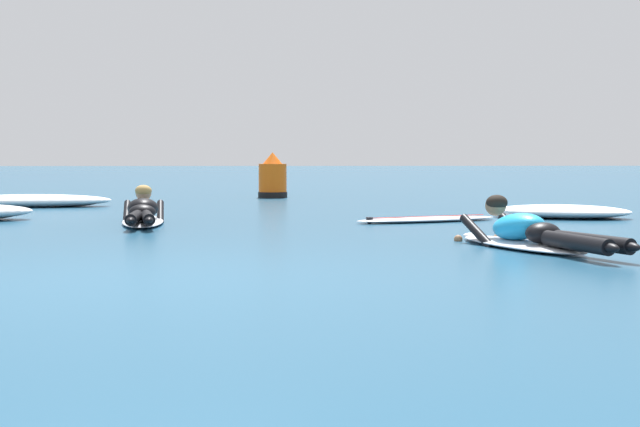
% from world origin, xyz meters
% --- Properties ---
extents(ground_plane, '(120.00, 120.00, 0.00)m').
position_xyz_m(ground_plane, '(0.00, 10.00, 0.00)').
color(ground_plane, navy).
extents(surfer_near, '(1.19, 2.54, 0.54)m').
position_xyz_m(surfer_near, '(3.32, 2.03, 0.14)').
color(surfer_near, silver).
rests_on(surfer_near, ground).
extents(surfer_far, '(0.77, 2.60, 0.53)m').
position_xyz_m(surfer_far, '(-0.78, 5.36, 0.14)').
color(surfer_far, silver).
rests_on(surfer_far, ground).
extents(drifting_surfboard, '(2.12, 1.25, 0.16)m').
position_xyz_m(drifting_surfboard, '(2.92, 5.67, 0.03)').
color(drifting_surfboard, silver).
rests_on(drifting_surfboard, ground).
extents(whitewater_front, '(2.89, 1.22, 0.22)m').
position_xyz_m(whitewater_front, '(-3.32, 9.49, 0.10)').
color(whitewater_front, white).
rests_on(whitewater_front, ground).
extents(whitewater_mid_right, '(2.16, 1.66, 0.19)m').
position_xyz_m(whitewater_mid_right, '(4.96, 6.34, 0.09)').
color(whitewater_mid_right, white).
rests_on(whitewater_mid_right, ground).
extents(channel_marker_buoy, '(0.61, 0.61, 0.95)m').
position_xyz_m(channel_marker_buoy, '(0.84, 12.86, 0.37)').
color(channel_marker_buoy, '#EA5B0F').
rests_on(channel_marker_buoy, ground).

